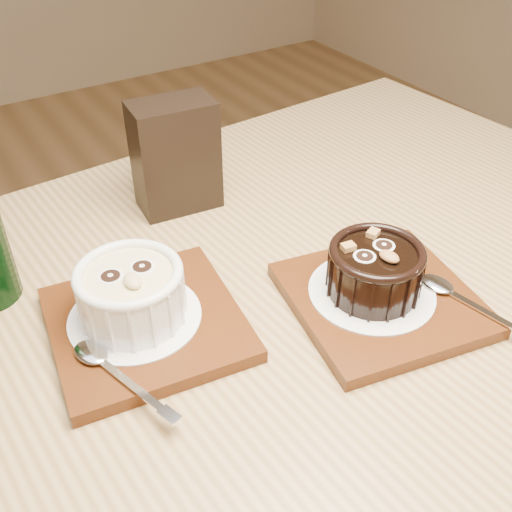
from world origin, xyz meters
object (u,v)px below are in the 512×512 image
at_px(table, 254,386).
at_px(tray_left, 146,324).
at_px(ramekin_white, 131,291).
at_px(condiment_stand, 175,156).
at_px(tray_right, 381,300).
at_px(ramekin_dark, 375,268).

height_order(table, tray_left, tray_left).
bearing_deg(ramekin_white, condiment_stand, 57.78).
height_order(tray_left, condiment_stand, condiment_stand).
relative_size(ramekin_white, tray_right, 0.57).
height_order(ramekin_dark, condiment_stand, condiment_stand).
bearing_deg(ramekin_white, tray_right, -19.45).
height_order(tray_left, tray_right, same).
distance_m(table, condiment_stand, 0.30).
height_order(table, ramekin_white, ramekin_white).
relative_size(tray_left, ramekin_dark, 1.87).
distance_m(table, tray_right, 0.17).
bearing_deg(condiment_stand, table, -99.02).
bearing_deg(tray_left, tray_right, -23.59).
xyz_separation_m(ramekin_white, tray_right, (0.23, -0.10, -0.04)).
xyz_separation_m(table, condiment_stand, (0.04, 0.24, 0.16)).
relative_size(tray_right, ramekin_dark, 1.87).
bearing_deg(tray_left, ramekin_dark, -22.54).
distance_m(ramekin_white, ramekin_dark, 0.24).
height_order(ramekin_white, condiment_stand, condiment_stand).
distance_m(ramekin_dark, condiment_stand, 0.29).
height_order(tray_left, ramekin_dark, ramekin_dark).
height_order(tray_right, ramekin_dark, ramekin_dark).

